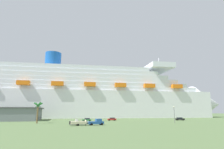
# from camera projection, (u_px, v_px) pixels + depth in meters

# --- Properties ---
(ground_plane) EXTENTS (600.00, 600.00, 0.00)m
(ground_plane) POSITION_uv_depth(u_px,v_px,m) (98.00, 120.00, 106.44)
(ground_plane) COLOR #567042
(cruise_ship) EXTENTS (225.70, 39.40, 54.45)m
(cruise_ship) POSITION_uv_depth(u_px,v_px,m) (87.00, 96.00, 147.70)
(cruise_ship) COLOR white
(cruise_ship) RESTS_ON ground_plane
(pickup_truck) EXTENTS (5.89, 3.16, 2.20)m
(pickup_truck) POSITION_uv_depth(u_px,v_px,m) (97.00, 122.00, 67.31)
(pickup_truck) COLOR #2659A5
(pickup_truck) RESTS_ON ground_plane
(small_boat_on_trailer) EXTENTS (7.43, 3.32, 2.15)m
(small_boat_on_trailer) POSITION_uv_depth(u_px,v_px,m) (80.00, 123.00, 65.28)
(small_boat_on_trailer) COLOR #595960
(small_boat_on_trailer) RESTS_ON ground_plane
(palm_tree) EXTENTS (3.67, 3.55, 8.65)m
(palm_tree) POSITION_uv_depth(u_px,v_px,m) (38.00, 107.00, 78.39)
(palm_tree) COLOR brown
(palm_tree) RESTS_ON ground_plane
(street_lamp) EXTENTS (0.56, 0.56, 6.99)m
(street_lamp) POSITION_uv_depth(u_px,v_px,m) (174.00, 112.00, 79.23)
(street_lamp) COLOR slate
(street_lamp) RESTS_ON ground_plane
(parked_car_green_wagon) EXTENTS (4.53, 2.17, 1.58)m
(parked_car_green_wagon) POSITION_uv_depth(u_px,v_px,m) (87.00, 120.00, 91.50)
(parked_car_green_wagon) COLOR #2D723F
(parked_car_green_wagon) RESTS_ON ground_plane
(parked_car_red_hatchback) EXTENTS (4.49, 2.20, 1.58)m
(parked_car_red_hatchback) POSITION_uv_depth(u_px,v_px,m) (112.00, 119.00, 99.59)
(parked_car_red_hatchback) COLOR red
(parked_car_red_hatchback) RESTS_ON ground_plane
(parked_car_black_coupe) EXTENTS (4.93, 2.66, 1.58)m
(parked_car_black_coupe) POSITION_uv_depth(u_px,v_px,m) (180.00, 119.00, 102.26)
(parked_car_black_coupe) COLOR black
(parked_car_black_coupe) RESTS_ON ground_plane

